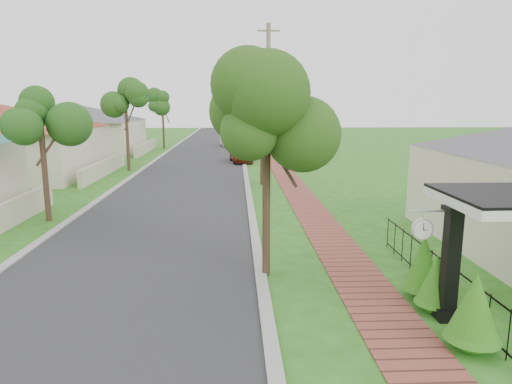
# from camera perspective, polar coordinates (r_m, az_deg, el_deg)

# --- Properties ---
(ground) EXTENTS (160.00, 160.00, 0.00)m
(ground) POSITION_cam_1_polar(r_m,az_deg,el_deg) (11.05, -2.38, -13.68)
(ground) COLOR #296117
(ground) RESTS_ON ground
(road) EXTENTS (7.00, 120.00, 0.02)m
(road) POSITION_cam_1_polar(r_m,az_deg,el_deg) (30.54, -8.15, 2.19)
(road) COLOR #28282B
(road) RESTS_ON ground
(kerb_right) EXTENTS (0.30, 120.00, 0.10)m
(kerb_right) POSITION_cam_1_polar(r_m,az_deg,el_deg) (30.40, -1.29, 2.25)
(kerb_right) COLOR #9E9E99
(kerb_right) RESTS_ON ground
(kerb_left) EXTENTS (0.30, 120.00, 0.10)m
(kerb_left) POSITION_cam_1_polar(r_m,az_deg,el_deg) (31.11, -14.86, 2.09)
(kerb_left) COLOR #9E9E99
(kerb_left) RESTS_ON ground
(sidewalk) EXTENTS (1.50, 120.00, 0.03)m
(sidewalk) POSITION_cam_1_polar(r_m,az_deg,el_deg) (30.57, 3.60, 2.28)
(sidewalk) COLOR brown
(sidewalk) RESTS_ON ground
(porch_post) EXTENTS (0.48, 0.48, 2.52)m
(porch_post) POSITION_cam_1_polar(r_m,az_deg,el_deg) (10.71, 23.07, -8.94)
(porch_post) COLOR black
(porch_post) RESTS_ON ground
(picket_fence) EXTENTS (0.03, 8.02, 1.00)m
(picket_fence) POSITION_cam_1_polar(r_m,az_deg,el_deg) (11.89, 22.32, -9.92)
(picket_fence) COLOR black
(picket_fence) RESTS_ON ground
(street_trees) EXTENTS (10.70, 37.65, 5.89)m
(street_trees) POSITION_cam_1_polar(r_m,az_deg,el_deg) (37.00, -7.12, 10.78)
(street_trees) COLOR #382619
(street_trees) RESTS_ON ground
(hedge_row) EXTENTS (0.92, 3.24, 1.64)m
(hedge_row) POSITION_cam_1_polar(r_m,az_deg,el_deg) (10.75, 22.56, -11.12)
(hedge_row) COLOR #186614
(hedge_row) RESTS_ON ground
(far_house_red) EXTENTS (15.56, 15.56, 4.60)m
(far_house_red) POSITION_cam_1_polar(r_m,az_deg,el_deg) (33.64, -29.11, 5.74)
(far_house_red) COLOR beige
(far_house_red) RESTS_ON ground
(far_house_grey) EXTENTS (15.56, 15.56, 4.60)m
(far_house_grey) POSITION_cam_1_polar(r_m,az_deg,el_deg) (46.57, -21.47, 7.43)
(far_house_grey) COLOR beige
(far_house_grey) RESTS_ON ground
(parked_car_red) EXTENTS (1.98, 4.00, 1.31)m
(parked_car_red) POSITION_cam_1_polar(r_m,az_deg,el_deg) (36.45, -1.90, 4.74)
(parked_car_red) COLOR maroon
(parked_car_red) RESTS_ON ground
(parked_car_white) EXTENTS (1.87, 3.99, 1.26)m
(parked_car_white) POSITION_cam_1_polar(r_m,az_deg,el_deg) (50.36, -3.56, 6.43)
(parked_car_white) COLOR white
(parked_car_white) RESTS_ON ground
(near_tree) EXTENTS (2.06, 2.06, 5.29)m
(near_tree) POSITION_cam_1_polar(r_m,az_deg,el_deg) (11.85, 1.35, 9.06)
(near_tree) COLOR #382619
(near_tree) RESTS_ON ground
(utility_pole) EXTENTS (1.20, 0.24, 8.85)m
(utility_pole) POSITION_cam_1_polar(r_m,az_deg,el_deg) (25.58, 1.53, 10.69)
(utility_pole) COLOR gray
(utility_pole) RESTS_ON ground
(station_clock) EXTENTS (0.79, 0.13, 0.67)m
(station_clock) POSITION_cam_1_polar(r_m,az_deg,el_deg) (10.59, 20.10, -4.23)
(station_clock) COLOR silver
(station_clock) RESTS_ON ground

